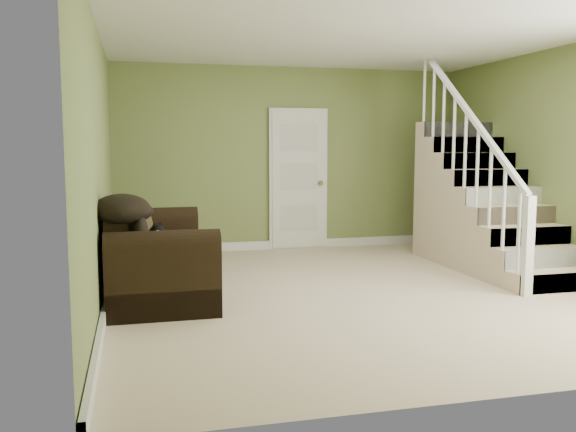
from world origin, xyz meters
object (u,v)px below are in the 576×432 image
sofa (154,259)px  side_table (130,248)px  cat (157,233)px  banana (182,244)px

sofa → side_table: 1.16m
cat → sofa: bearing=-102.6°
banana → cat: bearing=107.0°
banana → sofa: bearing=130.8°
side_table → sofa: bearing=-77.8°
side_table → banana: bearing=-68.8°
side_table → cat: side_table is taller
side_table → banana: size_ratio=3.77×
sofa → side_table: (-0.25, 1.13, -0.06)m
cat → side_table: bearing=106.6°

